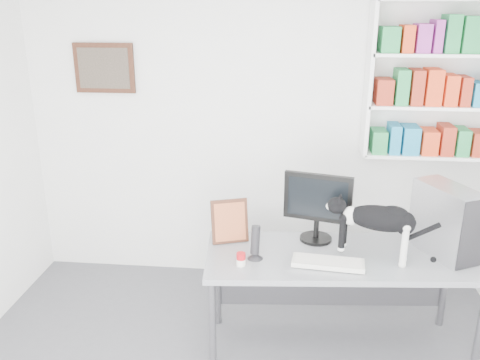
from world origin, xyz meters
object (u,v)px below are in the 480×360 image
Objects in this scene: speaker at (255,242)px; leaning_print at (230,220)px; pc_tower at (446,220)px; cat at (376,232)px; monitor at (317,207)px; keyboard at (328,263)px; desk at (338,303)px; bookshelf at (434,81)px; soup_can at (241,259)px.

leaning_print is at bearing 143.41° from speaker.
pc_tower is 0.74× the size of cat.
cat is at bearing -20.00° from monitor.
keyboard is at bearing 171.93° from pc_tower.
bookshelf is at bearing 47.34° from desk.
soup_can is 0.14× the size of cat.
soup_can is (-1.40, -1.16, -1.03)m from bookshelf.
speaker is at bearing -141.20° from bookshelf.
leaning_print is at bearing 166.26° from desk.
bookshelf is 1.73m from keyboard.
speaker is 0.16m from soup_can.
monitor reaches higher than speaker.
pc_tower reaches higher than soup_can.
soup_can reaches higher than keyboard.
pc_tower is at bearing 6.66° from monitor.
keyboard is 5.28× the size of soup_can.
monitor is at bearing -141.08° from bookshelf.
speaker is 0.32m from leaning_print.
leaning_print is 1.02m from cat.
soup_can is at bearing -140.33° from bookshelf.
speaker is at bearing 163.43° from pc_tower.
monitor is at bearing 52.48° from speaker.
cat is at bearing -117.49° from bookshelf.
pc_tower is 1.42m from soup_can.
monitor is 2.10× the size of speaker.
speaker is 0.75× the size of leaning_print.
leaning_print is (-0.20, 0.25, 0.04)m from speaker.
pc_tower is 0.50m from cat.
speaker is at bearing -173.07° from desk.
speaker is at bearing -179.20° from keyboard.
cat reaches higher than desk.
cat is at bearing -28.11° from leaning_print.
keyboard is at bearing -41.19° from leaning_print.
leaning_print is at bearing -151.94° from bookshelf.
desk is at bearing -27.36° from leaning_print.
soup_can is at bearing -168.02° from keyboard.
keyboard is 1.91× the size of speaker.
monitor is 1.10× the size of keyboard.
desk is at bearing -177.11° from cat.
keyboard is 0.87m from pc_tower.
bookshelf reaches higher than leaning_print.
leaning_print is 0.50× the size of cat.
soup_can is at bearing 167.04° from pc_tower.
cat is at bearing 170.46° from pc_tower.
cat is (1.01, -0.17, 0.04)m from leaning_print.
monitor is 0.64m from leaning_print.
speaker is at bearing -127.29° from monitor.
soup_can is at bearing -90.05° from leaning_print.
soup_can is (-1.37, -0.33, -0.20)m from pc_tower.
desk is 3.84× the size of pc_tower.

